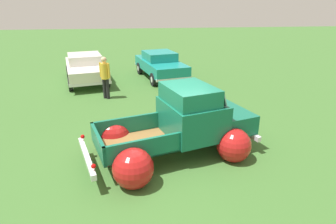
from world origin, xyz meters
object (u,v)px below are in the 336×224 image
show_car_0 (86,67)px  spectator_0 (105,75)px  show_car_1 (160,64)px  vintage_pickup_truck (183,128)px

show_car_0 → spectator_0: (1.26, -2.98, 0.27)m
show_car_0 → spectator_0: size_ratio=2.62×
show_car_1 → spectator_0: spectator_0 is taller
show_car_0 → spectator_0: bearing=10.0°
vintage_pickup_truck → show_car_0: bearing=98.0°
show_car_0 → vintage_pickup_truck: bearing=11.9°
show_car_1 → spectator_0: 4.25m
vintage_pickup_truck → spectator_0: bearing=99.1°
spectator_0 → show_car_0: bearing=56.6°
show_car_0 → show_car_1: bearing=81.3°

